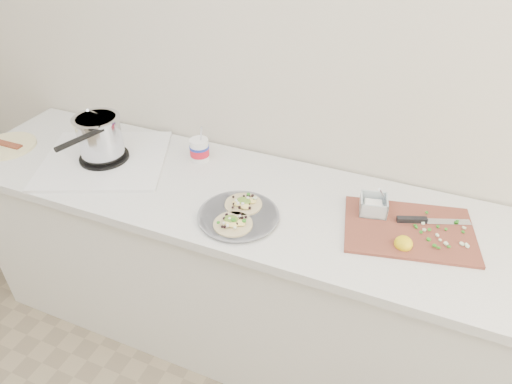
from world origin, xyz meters
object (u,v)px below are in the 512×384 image
at_px(tub, 200,148).
at_px(cutboard, 407,225).
at_px(stove, 102,145).
at_px(bacon_plate, 7,146).
at_px(taco_plate, 238,214).

height_order(tub, cutboard, tub).
relative_size(stove, bacon_plate, 2.65).
height_order(stove, cutboard, stove).
relative_size(tub, bacon_plate, 0.76).
bearing_deg(bacon_plate, tub, 15.70).
bearing_deg(cutboard, tub, 159.52).
distance_m(tub, cutboard, 0.93).
bearing_deg(tub, stove, -155.92).
relative_size(taco_plate, bacon_plate, 1.20).
relative_size(tub, cutboard, 0.38).
height_order(taco_plate, cutboard, cutboard).
bearing_deg(cutboard, stove, 169.53).
bearing_deg(stove, cutboard, -21.80).
xyz_separation_m(cutboard, bacon_plate, (-1.81, -0.12, -0.01)).
height_order(taco_plate, bacon_plate, taco_plate).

